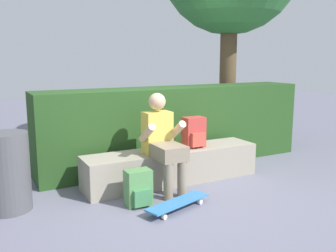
% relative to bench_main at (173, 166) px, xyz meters
% --- Properties ---
extents(ground_plane, '(24.00, 24.00, 0.00)m').
position_rel_bench_main_xyz_m(ground_plane, '(0.00, -0.39, -0.22)').
color(ground_plane, slate).
extents(bench_main, '(2.34, 0.51, 0.43)m').
position_rel_bench_main_xyz_m(bench_main, '(0.00, 0.00, 0.00)').
color(bench_main, gray).
rests_on(bench_main, ground).
extents(person_skater, '(0.49, 0.62, 1.18)m').
position_rel_bench_main_xyz_m(person_skater, '(-0.26, -0.22, 0.42)').
color(person_skater, gold).
rests_on(person_skater, ground).
extents(skateboard_near_person, '(0.82, 0.43, 0.09)m').
position_rel_bench_main_xyz_m(skateboard_near_person, '(-0.39, -0.84, -0.14)').
color(skateboard_near_person, teal).
rests_on(skateboard_near_person, ground).
extents(backpack_on_bench, '(0.28, 0.23, 0.40)m').
position_rel_bench_main_xyz_m(backpack_on_bench, '(0.32, -0.01, 0.41)').
color(backpack_on_bench, '#B23833').
rests_on(backpack_on_bench, bench_main).
extents(backpack_on_ground, '(0.28, 0.23, 0.40)m').
position_rel_bench_main_xyz_m(backpack_on_ground, '(-0.71, -0.53, -0.02)').
color(backpack_on_ground, '#51894C').
rests_on(backpack_on_ground, ground).
extents(hedge_row, '(4.17, 0.65, 1.17)m').
position_rel_bench_main_xyz_m(hedge_row, '(0.47, 0.74, 0.37)').
color(hedge_row, '#23461C').
rests_on(hedge_row, ground).
extents(trash_bin, '(0.47, 0.47, 0.84)m').
position_rel_bench_main_xyz_m(trash_bin, '(-1.98, -0.00, 0.20)').
color(trash_bin, '#4C4C51').
rests_on(trash_bin, ground).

